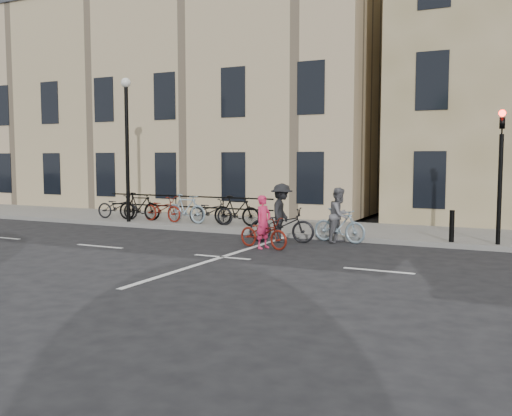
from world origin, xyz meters
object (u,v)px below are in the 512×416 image
at_px(cyclist_pink, 263,230).
at_px(cyclist_dark, 282,219).
at_px(lamp_post, 127,131).
at_px(cyclist_grey, 339,220).
at_px(traffic_light, 501,160).

xyz_separation_m(cyclist_pink, cyclist_dark, (-0.02, 1.29, 0.18)).
relative_size(lamp_post, cyclist_grey, 3.02).
bearing_deg(lamp_post, cyclist_grey, -4.42).
distance_m(traffic_light, cyclist_grey, 4.72).
relative_size(cyclist_pink, cyclist_dark, 0.84).
bearing_deg(traffic_light, lamp_post, 179.73).
distance_m(lamp_post, cyclist_dark, 7.49).
bearing_deg(cyclist_grey, cyclist_dark, 124.31).
distance_m(traffic_light, cyclist_pink, 6.70).
relative_size(cyclist_pink, cyclist_grey, 1.00).
height_order(traffic_light, cyclist_pink, traffic_light).
relative_size(traffic_light, lamp_post, 0.74).
bearing_deg(lamp_post, cyclist_dark, -11.29).
height_order(cyclist_grey, cyclist_dark, cyclist_dark).
xyz_separation_m(cyclist_grey, cyclist_dark, (-1.56, -0.71, 0.03)).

